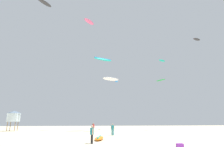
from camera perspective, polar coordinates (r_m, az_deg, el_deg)
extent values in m
cylinder|color=black|center=(19.34, -6.42, -19.71)|extent=(0.16, 0.16, 0.86)
cylinder|color=black|center=(19.15, -6.22, -19.77)|extent=(0.16, 0.16, 0.86)
cylinder|color=teal|center=(19.19, -6.26, -17.50)|extent=(0.39, 0.39, 0.64)
cylinder|color=tan|center=(19.41, -6.49, -17.53)|extent=(0.11, 0.11, 0.59)
cylinder|color=tan|center=(18.97, -6.03, -17.62)|extent=(0.11, 0.11, 0.59)
sphere|color=tan|center=(19.16, -6.22, -16.18)|extent=(0.23, 0.23, 0.23)
cylinder|color=teal|center=(28.89, 0.39, -17.97)|extent=(0.16, 0.16, 0.84)
cylinder|color=teal|center=(28.93, 0.00, -17.96)|extent=(0.16, 0.16, 0.84)
cylinder|color=teal|center=(28.87, 0.19, -16.51)|extent=(0.39, 0.39, 0.63)
cylinder|color=tan|center=(28.82, 0.65, -16.56)|extent=(0.11, 0.11, 0.58)
cylinder|color=tan|center=(28.92, -0.27, -16.55)|extent=(0.11, 0.11, 0.58)
sphere|color=tan|center=(28.86, 0.19, -15.64)|extent=(0.23, 0.23, 0.23)
cylinder|color=silver|center=(33.57, -5.95, -17.36)|extent=(0.16, 0.16, 0.86)
cylinder|color=silver|center=(33.76, -5.87, -17.34)|extent=(0.16, 0.16, 0.86)
cylinder|color=#B21E23|center=(33.63, -5.87, -16.07)|extent=(0.40, 0.40, 0.65)
cylinder|color=#936B4C|center=(33.41, -5.96, -16.12)|extent=(0.11, 0.11, 0.59)
cylinder|color=#936B4C|center=(33.86, -5.79, -16.10)|extent=(0.11, 0.11, 0.59)
sphere|color=#936B4C|center=(33.62, -5.85, -15.31)|extent=(0.23, 0.23, 0.23)
ellipsoid|color=orange|center=(22.62, -4.07, -19.56)|extent=(1.50, 3.57, 0.43)
cylinder|color=#19B29E|center=(22.61, -4.06, -19.16)|extent=(0.62, 3.17, 0.15)
cylinder|color=#8C704C|center=(45.15, -27.42, -14.42)|extent=(0.14, 0.14, 1.90)
cylinder|color=#8C704C|center=(43.74, -28.12, -14.40)|extent=(0.14, 0.14, 1.90)
cylinder|color=#8C704C|center=(45.69, -29.22, -14.19)|extent=(0.14, 0.14, 1.90)
cylinder|color=#8C704C|center=(44.30, -29.97, -14.16)|extent=(0.14, 0.14, 1.90)
cube|color=silver|center=(44.69, -28.41, -12.00)|extent=(2.00, 2.00, 1.70)
pyramid|color=slate|center=(44.72, -28.23, -10.57)|extent=(2.30, 2.30, 0.55)
cube|color=purple|center=(17.78, 20.45, -20.31)|extent=(0.56, 0.36, 0.32)
ellipsoid|color=#2D2D33|center=(48.49, 24.97, 9.67)|extent=(2.24, 1.27, 0.54)
cylinder|color=#E5598C|center=(48.53, 24.96, 9.77)|extent=(1.91, 0.73, 0.09)
ellipsoid|color=white|center=(39.27, -0.35, -1.72)|extent=(3.95, 2.58, 0.78)
ellipsoid|color=#2D2D33|center=(44.17, -20.39, 20.07)|extent=(3.06, 3.58, 0.44)
cylinder|color=red|center=(44.27, -20.37, 20.24)|extent=(2.16, 2.81, 0.16)
ellipsoid|color=blue|center=(46.00, 1.46, -2.39)|extent=(0.88, 2.18, 0.47)
cylinder|color=red|center=(46.02, 1.46, -2.28)|extent=(0.34, 1.94, 0.09)
ellipsoid|color=#19B29E|center=(41.06, -2.87, 4.43)|extent=(4.54, 2.96, 1.06)
cylinder|color=blue|center=(41.13, -2.87, 4.70)|extent=(3.78, 1.83, 0.19)
ellipsoid|color=#19B29E|center=(60.10, 15.37, 3.92)|extent=(2.90, 2.10, 0.52)
ellipsoid|color=green|center=(45.04, 14.97, -2.03)|extent=(2.06, 2.82, 0.49)
ellipsoid|color=#E5598C|center=(47.51, -7.18, 15.80)|extent=(3.00, 3.42, 0.74)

